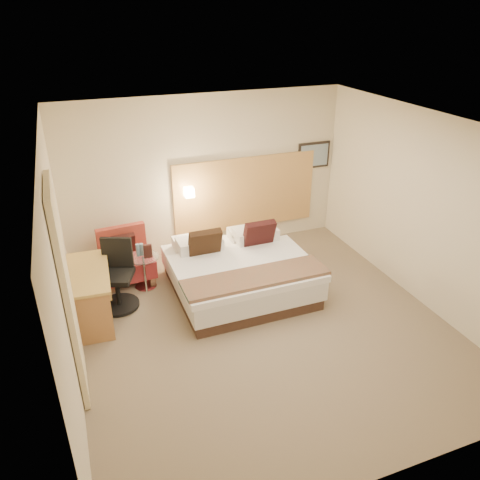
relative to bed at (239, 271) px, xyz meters
name	(u,v)px	position (x,y,z in m)	size (l,w,h in m)	color
floor	(263,326)	(-0.01, -0.98, -0.33)	(4.80, 5.00, 0.02)	#776650
ceiling	(269,127)	(-0.01, -0.98, 2.39)	(4.80, 5.00, 0.02)	white
wall_back	(206,175)	(-0.01, 1.53, 1.03)	(4.80, 0.02, 2.70)	beige
wall_front	(394,369)	(-0.01, -3.49, 1.03)	(4.80, 0.02, 2.70)	beige
wall_left	(60,272)	(-2.42, -0.98, 1.03)	(0.02, 5.00, 2.70)	beige
wall_right	(424,210)	(2.40, -0.98, 1.03)	(0.02, 5.00, 2.70)	beige
headboard_panel	(246,193)	(0.69, 1.49, 0.63)	(2.60, 0.04, 1.30)	#BA8748
art_frame	(314,155)	(2.01, 1.50, 1.18)	(0.62, 0.03, 0.47)	black
art_canvas	(314,155)	(2.01, 1.48, 1.18)	(0.54, 0.01, 0.39)	#778FA4
lamp_arm	(188,191)	(-0.36, 1.44, 0.83)	(0.02, 0.02, 0.12)	white
lamp_shade	(189,192)	(-0.36, 1.38, 0.83)	(0.15, 0.15, 0.15)	#FAE8C3
curtain	(68,294)	(-2.37, -1.23, 0.90)	(0.06, 0.90, 2.42)	beige
bottle_a	(138,250)	(-1.38, 0.63, 0.31)	(0.06, 0.06, 0.19)	#87B4D0
bottle_b	(142,249)	(-1.32, 0.63, 0.31)	(0.06, 0.06, 0.19)	#81B1C7
menu_folder	(148,251)	(-1.25, 0.52, 0.32)	(0.12, 0.05, 0.21)	#391A17
bed	(239,271)	(0.00, 0.00, 0.00)	(2.04, 1.95, 0.98)	#3D281E
lounge_chair	(126,259)	(-1.53, 0.97, 0.00)	(0.82, 0.73, 0.81)	#AB6F51
side_table	(144,270)	(-1.32, 0.57, -0.02)	(0.55, 0.55, 0.53)	silver
desk	(90,281)	(-2.12, 0.02, 0.27)	(0.63, 1.24, 0.75)	tan
desk_chair	(117,280)	(-1.76, 0.22, 0.10)	(0.74, 0.74, 1.00)	black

